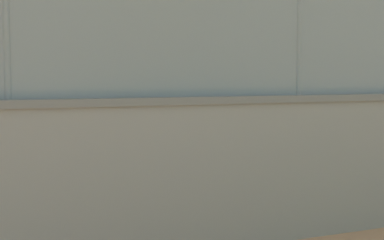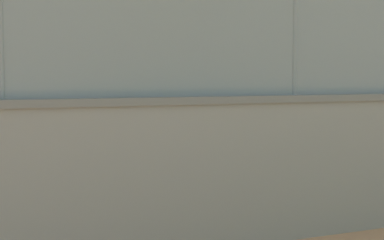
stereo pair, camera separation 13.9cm
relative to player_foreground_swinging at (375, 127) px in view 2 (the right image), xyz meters
The scene contains 3 objects.
ground_plane 10.58m from the player_foreground_swinging, 65.74° to the right, with size 260.00×260.00×0.00m, color tan.
player_foreground_swinging is the anchor object (origin of this frame).
player_crossing_court 4.31m from the player_foreground_swinging, 43.34° to the right, with size 0.92×1.00×1.67m.
Camera 2 is at (2.46, 17.89, 1.91)m, focal length 53.12 mm.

